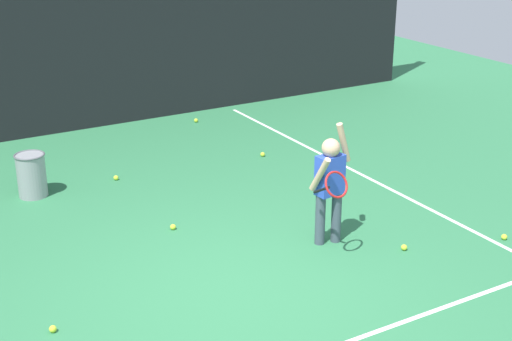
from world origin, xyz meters
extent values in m
plane|color=#2D7247|center=(0.00, 0.00, 0.00)|extent=(20.00, 20.00, 0.00)
cube|color=white|center=(2.97, 1.00, 0.00)|extent=(0.05, 9.00, 0.00)
cube|color=black|center=(0.00, 5.78, 1.80)|extent=(13.52, 0.08, 3.61)
cylinder|color=slate|center=(0.00, 5.84, 1.88)|extent=(0.09, 0.09, 3.76)
cylinder|color=#3F4C59|center=(1.27, 0.43, 0.29)|extent=(0.11, 0.11, 0.58)
cylinder|color=#3F4C59|center=(1.46, 0.39, 0.29)|extent=(0.11, 0.11, 0.58)
cube|color=blue|center=(1.37, 0.41, 0.80)|extent=(0.32, 0.20, 0.44)
sphere|color=tan|center=(1.37, 0.41, 1.10)|extent=(0.20, 0.20, 0.20)
cylinder|color=tan|center=(1.56, 0.45, 1.12)|extent=(0.21, 0.09, 0.46)
cylinder|color=tan|center=(1.18, 0.33, 0.87)|extent=(0.10, 0.29, 0.43)
cylinder|color=black|center=(1.12, 0.20, 0.75)|extent=(0.05, 0.24, 0.15)
torus|color=red|center=(1.14, -0.02, 0.88)|extent=(0.30, 0.19, 0.26)
cylinder|color=gray|center=(-1.10, 3.37, 0.28)|extent=(0.36, 0.36, 0.55)
torus|color=#595B60|center=(-1.10, 3.37, 0.55)|extent=(0.38, 0.38, 0.02)
sphere|color=#CCE033|center=(0.02, 1.56, 0.03)|extent=(0.07, 0.07, 0.07)
sphere|color=#CCE033|center=(1.97, -0.17, 0.03)|extent=(0.07, 0.07, 0.07)
sphere|color=#CCE033|center=(-0.01, 3.35, 0.03)|extent=(0.07, 0.07, 0.07)
sphere|color=#CCE033|center=(-1.75, 0.18, 0.03)|extent=(0.07, 0.07, 0.07)
sphere|color=#CCE033|center=(2.17, 3.16, 0.03)|extent=(0.07, 0.07, 0.07)
sphere|color=#CCE033|center=(2.06, 5.17, 0.03)|extent=(0.07, 0.07, 0.07)
sphere|color=#CCE033|center=(3.10, -0.53, 0.03)|extent=(0.07, 0.07, 0.07)
camera|label=1|loc=(-3.00, -5.52, 3.66)|focal=51.71mm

